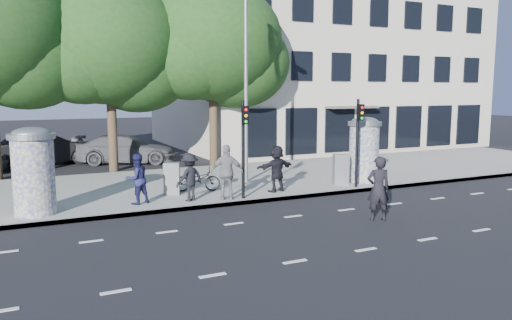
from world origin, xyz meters
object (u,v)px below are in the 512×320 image
car_mid (46,149)px  car_right (126,149)px  traffic_pole_near (244,139)px  ped_f (277,169)px  ad_column_right (364,148)px  ped_e (227,173)px  bicycle (197,179)px  ped_c (137,179)px  traffic_pole_far (358,134)px  ped_d (190,177)px  man_road (378,189)px  cabinet_left (172,178)px  street_lamp (247,67)px  ad_column_left (33,169)px  cabinet_right (341,169)px

car_mid → car_right: 4.08m
traffic_pole_near → ped_f: traffic_pole_near is taller
ad_column_right → traffic_pole_near: (-5.80, -0.91, 0.69)m
ped_e → car_right: 11.36m
bicycle → ad_column_right: bearing=-78.9°
ped_f → car_mid: bearing=-69.3°
ped_c → ped_e: (2.91, -0.71, 0.11)m
traffic_pole_far → ped_f: size_ratio=1.97×
ped_d → man_road: 6.23m
ad_column_right → bicycle: ad_column_right is taller
ad_column_right → traffic_pole_far: bearing=-137.8°
ped_d → bicycle: 1.63m
bicycle → car_right: 9.50m
ped_f → cabinet_left: ped_f is taller
traffic_pole_near → street_lamp: size_ratio=0.42×
ped_e → bicycle: (-0.46, 1.82, -0.50)m
ad_column_left → street_lamp: 8.90m
car_right → street_lamp: bearing=-140.5°
ped_e → ad_column_left: bearing=13.3°
cabinet_right → car_mid: size_ratio=0.24×
ad_column_right → man_road: size_ratio=1.37×
street_lamp → ped_c: bearing=-157.1°
ped_d → cabinet_left: ped_d is taller
ad_column_right → ped_c: bearing=-179.1°
ad_column_left → bicycle: bearing=12.0°
ped_c → ped_e: 3.00m
ad_column_left → car_right: bearing=65.8°
man_road → bicycle: size_ratio=1.13×
ped_f → traffic_pole_far: bearing=158.8°
ad_column_left → man_road: size_ratio=1.37×
street_lamp → ped_d: street_lamp is taller
car_mid → street_lamp: bearing=-156.9°
ad_column_left → ped_e: (6.00, -0.65, -0.44)m
ped_f → ped_c: bearing=-12.7°
traffic_pole_near → bicycle: 2.71m
man_road → car_mid: size_ratio=0.38×
ad_column_right → bicycle: bearing=171.9°
ped_d → ped_f: (3.40, 0.11, 0.05)m
traffic_pole_far → ped_c: traffic_pole_far is taller
ad_column_left → ped_e: size_ratio=1.39×
ad_column_right → traffic_pole_far: 1.52m
bicycle → cabinet_right: size_ratio=1.41×
traffic_pole_far → traffic_pole_near: bearing=180.0°
street_lamp → ped_f: 4.41m
traffic_pole_far → bicycle: 6.37m
car_mid → ad_column_left: bearing=162.6°
car_right → car_mid: bearing=91.6°
bicycle → ped_f: bearing=-96.7°
ped_c → ped_d: bearing=150.2°
bicycle → ad_column_left: bearing=121.1°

